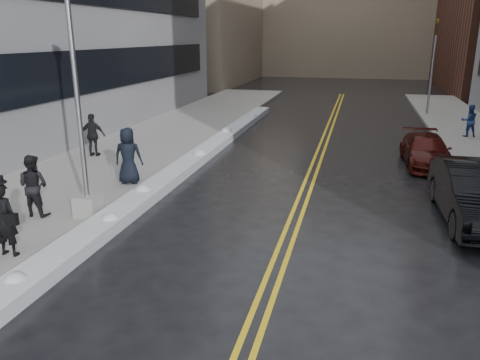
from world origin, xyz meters
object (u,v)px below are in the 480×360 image
Objects in this scene: lamppost at (81,134)px; traffic_signal at (433,63)px; car_black at (476,194)px; pedestrian_b at (33,185)px; car_maroon at (426,151)px; pedestrian_d at (93,135)px; pedestrian_c at (128,156)px; pedestrian_east at (469,121)px; pedestrian_fedora at (5,220)px.

traffic_signal is at bearing 61.79° from lamppost.
lamppost is at bearing -168.75° from car_black.
pedestrian_b is 0.42× the size of car_maroon.
pedestrian_d is 0.43× the size of car_maroon.
car_maroon is (13.73, 2.47, -0.45)m from pedestrian_d.
traffic_signal is 3.27× the size of pedestrian_d.
pedestrian_c is at bearing -108.13° from pedestrian_b.
pedestrian_east is at bearing -81.58° from traffic_signal.
pedestrian_b is 0.91× the size of pedestrian_c.
traffic_signal is at bearing -116.79° from pedestrian_fedora.
traffic_signal reaches higher than car_maroon.
pedestrian_c is 11.89m from car_maroon.
pedestrian_d reaches higher than car_maroon.
pedestrian_east is at bearing -157.73° from pedestrian_d.
pedestrian_d is (-3.55, 6.29, -1.47)m from lamppost.
lamppost is 7.37m from pedestrian_d.
pedestrian_east is at bearing 62.54° from car_maroon.
pedestrian_d reaches higher than pedestrian_b.
pedestrian_fedora is at bearing 77.15° from pedestrian_c.
pedestrian_east is 0.32× the size of car_black.
lamppost is 3.16m from pedestrian_fedora.
pedestrian_c is 4.58m from pedestrian_d.
pedestrian_fedora is 2.60m from pedestrian_b.
lamppost is 4.25× the size of pedestrian_b.
pedestrian_c is at bearing -91.98° from pedestrian_fedora.
traffic_signal reaches higher than pedestrian_d.
traffic_signal is 3.03× the size of pedestrian_c.
traffic_signal is 3.35× the size of pedestrian_b.
pedestrian_d is 18.44m from pedestrian_east.
pedestrian_fedora is 1.09× the size of pedestrian_east.
pedestrian_fedora is at bearing 104.44° from pedestrian_d.
pedestrian_fedora is at bearing -156.75° from car_black.
lamppost is 24.98m from traffic_signal.
car_black is at bearing 13.57° from lamppost.
pedestrian_d is at bearing 163.25° from car_black.
pedestrian_fedora is 21.91m from pedestrian_east.
pedestrian_fedora is at bearing -116.27° from traffic_signal.
car_maroon is (-0.60, 6.15, -0.23)m from car_black.
pedestrian_d is (-15.35, -15.71, -2.34)m from traffic_signal.
lamppost is 2.11m from pedestrian_b.
pedestrian_b is at bearing -168.67° from car_black.
pedestrian_fedora is (-12.22, -24.76, -2.36)m from traffic_signal.
car_maroon is at bearing -162.96° from pedestrian_c.
traffic_signal reaches higher than car_black.
pedestrian_fedora is 9.57m from pedestrian_d.
car_black is at bearing -154.94° from pedestrian_fedora.
car_maroon is (10.18, 8.75, -1.92)m from lamppost.
car_black is at bearing -93.02° from traffic_signal.
lamppost is 1.79× the size of car_maroon.
pedestrian_b is 0.35× the size of car_black.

